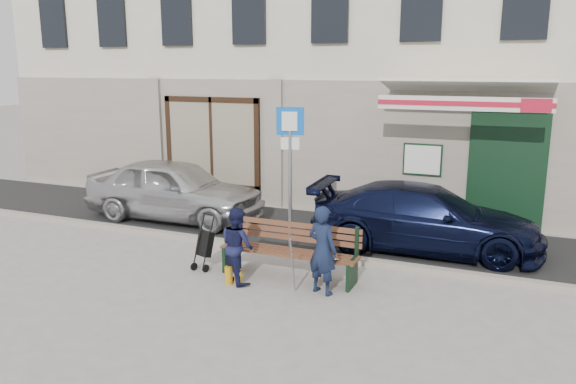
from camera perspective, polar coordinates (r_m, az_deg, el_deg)
The scene contains 11 objects.
ground at distance 9.72m, azimuth -5.65°, elevation -8.66°, with size 80.00×80.00×0.00m, color #9E9991.
asphalt_lane at distance 12.38m, azimuth 1.19°, elevation -3.86°, with size 60.00×3.20×0.01m, color #282828.
curb at distance 10.96m, azimuth -1.91°, elevation -5.77°, with size 60.00×0.18×0.12m, color #9E9384.
building at distance 17.03m, azimuth 8.27°, elevation 17.41°, with size 20.00×8.27×10.00m.
car_silver at distance 13.34m, azimuth -11.46°, elevation 0.27°, with size 1.70×4.23×1.44m, color silver.
car_navy at distance 11.23m, azimuth 13.75°, elevation -2.58°, with size 1.80×4.42×1.28m, color black.
parking_sign at distance 10.52m, azimuth 0.22°, elevation 3.68°, with size 0.51×0.16×2.79m.
bench at distance 9.57m, azimuth -0.16°, elevation -6.03°, with size 2.40×1.17×0.98m.
man at distance 8.83m, azimuth 3.51°, elevation -5.91°, with size 0.52×0.34×1.43m, color #131C36.
woman at distance 9.33m, azimuth -5.16°, elevation -5.42°, with size 0.62×0.48×1.27m, color #15183C.
stroller at distance 10.10m, azimuth -8.46°, elevation -5.33°, with size 0.35×0.44×0.97m.
Camera 1 is at (4.37, -7.94, 3.52)m, focal length 35.00 mm.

